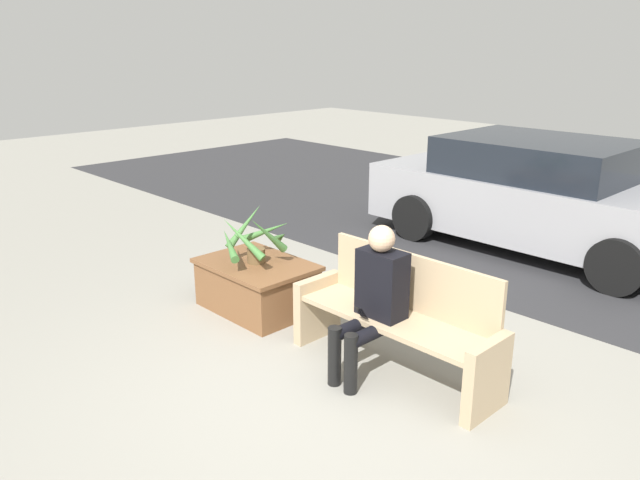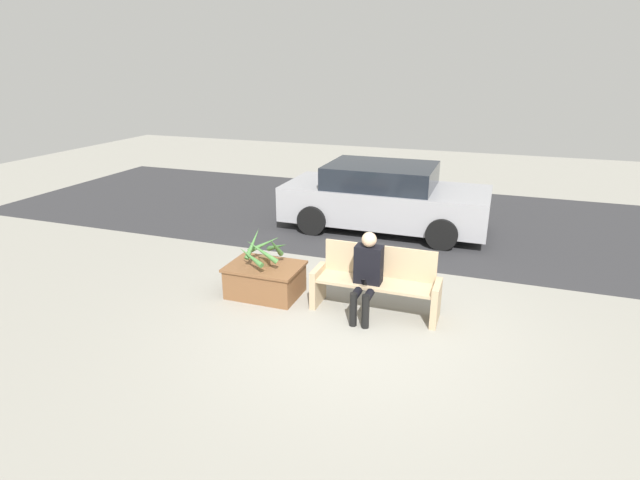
{
  "view_description": "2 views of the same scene",
  "coord_description": "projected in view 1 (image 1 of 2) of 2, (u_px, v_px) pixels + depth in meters",
  "views": [
    {
      "loc": [
        2.92,
        -2.99,
        2.52
      ],
      "look_at": [
        -0.87,
        0.69,
        0.84
      ],
      "focal_mm": 35.0,
      "sensor_mm": 36.0,
      "label": 1
    },
    {
      "loc": [
        1.55,
        -5.74,
        3.35
      ],
      "look_at": [
        -0.82,
        0.88,
        0.86
      ],
      "focal_mm": 28.0,
      "sensor_mm": 36.0,
      "label": 2
    }
  ],
  "objects": [
    {
      "name": "potted_plant",
      "position": [
        256.0,
        239.0,
        5.96
      ],
      "size": [
        0.73,
        0.76,
        0.54
      ],
      "color": "brown",
      "rests_on": "planter_box"
    },
    {
      "name": "planter_box",
      "position": [
        257.0,
        284.0,
        6.09
      ],
      "size": [
        1.1,
        0.8,
        0.48
      ],
      "color": "brown",
      "rests_on": "ground_plane"
    },
    {
      "name": "parked_car",
      "position": [
        541.0,
        195.0,
        7.83
      ],
      "size": [
        4.23,
        1.98,
        1.38
      ],
      "color": "#99999E",
      "rests_on": "ground_plane"
    },
    {
      "name": "ground_plane",
      "position": [
        334.0,
        388.0,
        4.75
      ],
      "size": [
        30.0,
        30.0,
        0.0
      ],
      "primitive_type": "plane",
      "color": "gray"
    },
    {
      "name": "person_seated",
      "position": [
        374.0,
        296.0,
        4.78
      ],
      "size": [
        0.38,
        0.59,
        1.21
      ],
      "color": "black",
      "rests_on": "ground_plane"
    },
    {
      "name": "bench",
      "position": [
        398.0,
        318.0,
        4.91
      ],
      "size": [
        1.79,
        0.5,
        0.93
      ],
      "color": "tan",
      "rests_on": "ground_plane"
    },
    {
      "name": "road_surface",
      "position": [
        613.0,
        241.0,
        8.23
      ],
      "size": [
        20.0,
        6.0,
        0.01
      ],
      "primitive_type": "cube",
      "color": "#2D2D30",
      "rests_on": "ground_plane"
    }
  ]
}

